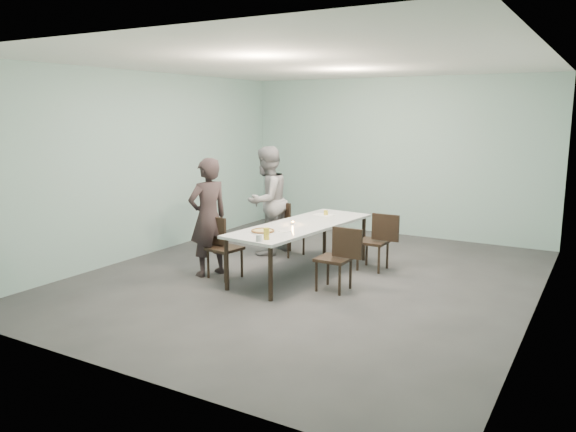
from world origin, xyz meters
The scene contains 16 objects.
ground centered at (0.00, 0.00, 0.00)m, with size 7.00×7.00×0.00m, color #333335.
room_shell centered at (0.00, 0.00, 2.03)m, with size 6.02×7.02×3.01m.
table centered at (-0.19, 0.14, 0.69)m, with size 1.16×2.68×0.75m.
chair_near_left centered at (-1.12, -0.57, 0.50)m, with size 0.64×0.48×0.87m.
chair_far_left centered at (-0.98, 1.06, 0.50)m, with size 0.65×0.53×0.87m.
chair_near_right centered at (0.64, -0.31, 0.50)m, with size 0.61×0.42×0.87m.
chair_far_right centered at (0.71, 0.89, 0.50)m, with size 0.61×0.43×0.87m.
diner_near centered at (-1.33, -0.58, 0.86)m, with size 0.63×0.41×1.72m, color black.
diner_far centered at (-1.27, 0.92, 0.90)m, with size 0.87×0.68×1.80m, color gray.
pizza centered at (-0.36, -0.63, 0.77)m, with size 0.34×0.34×0.04m.
side_plate centered at (-0.14, -0.42, 0.76)m, with size 0.18×0.18×0.01m, color white.
beer_glass centered at (-0.09, -0.96, 0.82)m, with size 0.08×0.08×0.15m, color gold.
water_tumbler centered at (-0.11, -1.11, 0.80)m, with size 0.08×0.08×0.09m, color silver.
tealight centered at (-0.27, 0.03, 0.77)m, with size 0.06×0.06×0.05m.
amber_tumbler centered at (-0.19, 0.94, 0.79)m, with size 0.07×0.07×0.08m, color gold.
menu centered at (-0.23, 0.95, 0.75)m, with size 0.30×0.22×0.01m, color silver.
Camera 1 is at (3.66, -6.87, 2.36)m, focal length 35.00 mm.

